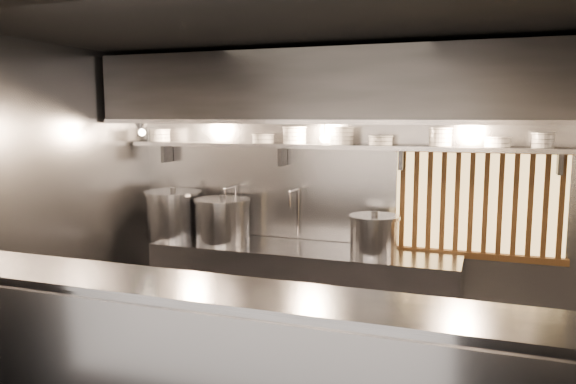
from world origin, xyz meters
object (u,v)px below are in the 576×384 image
Objects in this scene: stock_pot_left at (174,214)px; stock_pot_mid at (223,220)px; heat_lamp at (141,127)px; stock_pot_right at (374,235)px; pendant_bulb at (325,138)px.

stock_pot_left is 0.60m from stock_pot_mid.
heat_lamp is 2.52m from stock_pot_right.
stock_pot_right is (2.30, 0.28, -0.98)m from heat_lamp.
pendant_bulb is 1.84m from stock_pot_left.
heat_lamp reaches higher than stock_pot_left.
stock_pot_right is (2.16, -0.05, -0.06)m from stock_pot_left.
stock_pot_right is (0.51, -0.07, -0.88)m from pendant_bulb.
pendant_bulb is 0.28× the size of stock_pot_mid.
heat_lamp is at bearing -159.56° from stock_pot_mid.
pendant_bulb is 1.02m from stock_pot_right.
stock_pot_left is (-1.65, -0.02, -0.82)m from pendant_bulb.
stock_pot_left is at bearing -179.24° from pendant_bulb.
heat_lamp is at bearing -114.29° from stock_pot_left.
stock_pot_left is (0.15, 0.33, -0.92)m from heat_lamp.
heat_lamp is 0.52× the size of stock_pot_mid.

